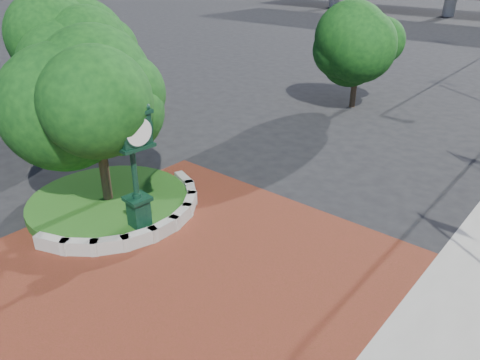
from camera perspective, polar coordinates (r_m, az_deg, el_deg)
name	(u,v)px	position (r m, az deg, el deg)	size (l,w,h in m)	color
ground	(201,255)	(15.65, -4.73, -9.06)	(200.00, 200.00, 0.00)	black
plaza	(179,268)	(15.08, -7.43, -10.63)	(12.00, 12.00, 0.04)	#622C17
planter_wall	(147,220)	(17.23, -11.25, -4.85)	(2.96, 6.77, 0.54)	#9E9B93
grass_bed	(109,202)	(18.92, -15.68, -2.64)	(6.10, 6.10, 0.40)	#254F16
tree_planter	(97,116)	(17.56, -17.06, 7.51)	(5.20, 5.20, 6.33)	#38281C
tree_northwest	(87,55)	(26.64, -18.13, 14.34)	(5.60, 5.60, 6.93)	#38281C
tree_street	(357,56)	(30.54, 14.12, 14.49)	(4.40, 4.40, 5.45)	#38281C
post_clock	(133,158)	(15.64, -12.92, 2.58)	(1.21, 1.21, 5.31)	black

